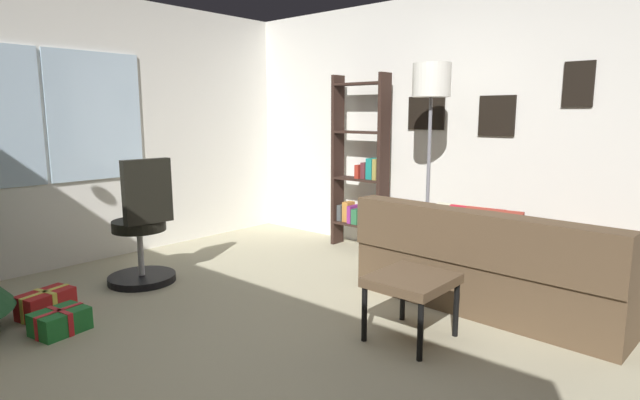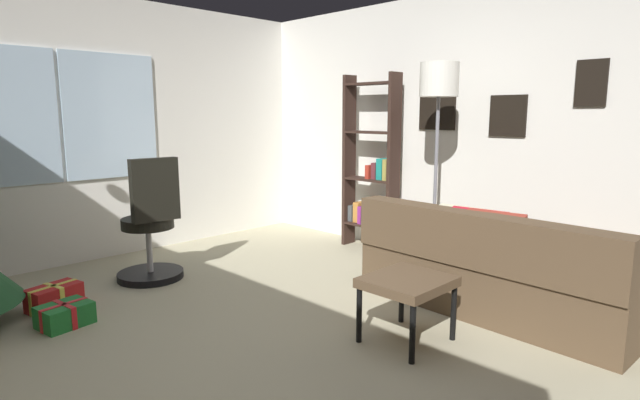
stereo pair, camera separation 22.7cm
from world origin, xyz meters
name	(u,v)px [view 2 (the right image)]	position (x,y,z in m)	size (l,w,h in m)	color
ground_plane	(303,355)	(0.00, 0.00, -0.05)	(4.68, 5.75, 0.10)	#AFA889
wall_back_with_windows	(95,129)	(-0.02, 2.92, 1.28)	(4.68, 0.12, 2.55)	silver
wall_right_with_frames	(496,131)	(2.39, 0.00, 1.27)	(0.12, 5.75, 2.55)	silver
couch	(519,272)	(1.58, -0.64, 0.27)	(1.57, 2.01, 0.77)	brown
footstool	(407,286)	(0.53, -0.39, 0.36)	(0.51, 0.46, 0.42)	brown
gift_box_red	(54,297)	(-0.86, 1.76, 0.09)	(0.39, 0.28, 0.18)	red
gift_box_green	(65,315)	(-0.91, 1.39, 0.08)	(0.35, 0.29, 0.16)	#1E722D
office_chair	(151,232)	(-0.02, 1.88, 0.42)	(0.56, 0.56, 1.07)	black
bookshelf	(371,174)	(2.13, 1.22, 0.80)	(0.18, 0.64, 1.83)	#2F1E18
floor_lamp	(438,99)	(1.76, 0.21, 1.54)	(0.32, 0.32, 1.84)	slate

